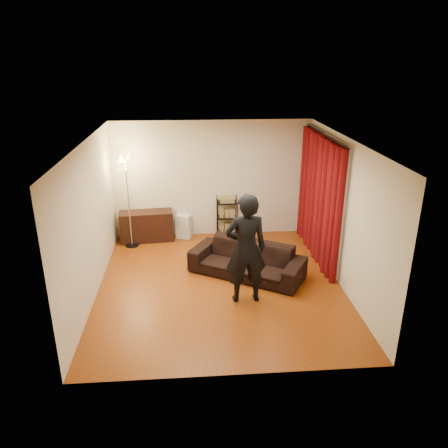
{
  "coord_description": "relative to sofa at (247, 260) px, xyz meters",
  "views": [
    {
      "loc": [
        -0.5,
        -7.23,
        4.05
      ],
      "look_at": [
        0.1,
        0.3,
        1.1
      ],
      "focal_mm": 35.0,
      "sensor_mm": 36.0,
      "label": 1
    }
  ],
  "objects": [
    {
      "name": "sofa",
      "position": [
        0.0,
        0.0,
        0.0
      ],
      "size": [
        2.32,
        1.86,
        0.64
      ],
      "primitive_type": "imported",
      "rotation": [
        0.0,
        0.0,
        -0.54
      ],
      "color": "black",
      "rests_on": "ground"
    },
    {
      "name": "wall_front",
      "position": [
        -0.55,
        -2.84,
        1.03
      ],
      "size": [
        5.0,
        0.0,
        5.0
      ],
      "primitive_type": "plane",
      "rotation": [
        -1.57,
        0.0,
        0.0
      ],
      "color": "beige",
      "rests_on": "ground"
    },
    {
      "name": "curtain_rod",
      "position": [
        1.6,
        0.79,
        2.26
      ],
      "size": [
        0.04,
        2.65,
        0.04
      ],
      "primitive_type": "cylinder",
      "rotation": [
        1.57,
        0.0,
        0.0
      ],
      "color": "black",
      "rests_on": "wall_right"
    },
    {
      "name": "floor_lamp",
      "position": [
        -2.41,
        1.59,
        0.73
      ],
      "size": [
        0.38,
        0.38,
        2.09
      ],
      "primitive_type": null,
      "rotation": [
        0.0,
        0.0,
        0.0
      ],
      "color": "silver",
      "rests_on": "ground"
    },
    {
      "name": "floor",
      "position": [
        -0.55,
        -0.34,
        -0.32
      ],
      "size": [
        5.0,
        5.0,
        0.0
      ],
      "primitive_type": "plane",
      "color": "#933B12",
      "rests_on": "ground"
    },
    {
      "name": "wall_back",
      "position": [
        -0.55,
        2.16,
        1.03
      ],
      "size": [
        5.0,
        0.0,
        5.0
      ],
      "primitive_type": "plane",
      "rotation": [
        1.57,
        0.0,
        0.0
      ],
      "color": "beige",
      "rests_on": "ground"
    },
    {
      "name": "ceiling",
      "position": [
        -0.55,
        -0.34,
        2.38
      ],
      "size": [
        5.0,
        5.0,
        0.0
      ],
      "primitive_type": "plane",
      "rotation": [
        3.14,
        0.0,
        0.0
      ],
      "color": "white",
      "rests_on": "ground"
    },
    {
      "name": "wire_shelf",
      "position": [
        -0.22,
        1.94,
        0.18
      ],
      "size": [
        0.5,
        0.39,
        0.99
      ],
      "primitive_type": null,
      "rotation": [
        0.0,
        0.0,
        0.17
      ],
      "color": "black",
      "rests_on": "ground"
    },
    {
      "name": "media_cabinet",
      "position": [
        -2.08,
        1.89,
        0.03
      ],
      "size": [
        1.23,
        0.56,
        0.7
      ],
      "primitive_type": "cube",
      "rotation": [
        0.0,
        0.0,
        0.1
      ],
      "color": "black",
      "rests_on": "ground"
    },
    {
      "name": "curtain",
      "position": [
        1.58,
        0.79,
        0.95
      ],
      "size": [
        0.22,
        2.65,
        2.55
      ],
      "primitive_type": null,
      "color": "#720606",
      "rests_on": "ground"
    },
    {
      "name": "wall_left",
      "position": [
        -2.8,
        -0.34,
        1.03
      ],
      "size": [
        0.0,
        5.0,
        5.0
      ],
      "primitive_type": "plane",
      "rotation": [
        1.57,
        0.0,
        1.57
      ],
      "color": "beige",
      "rests_on": "ground"
    },
    {
      "name": "storage_boxes",
      "position": [
        -1.22,
        1.97,
        -0.03
      ],
      "size": [
        0.42,
        0.38,
        0.57
      ],
      "primitive_type": null,
      "rotation": [
        0.0,
        0.0,
        -0.35
      ],
      "color": "beige",
      "rests_on": "ground"
    },
    {
      "name": "person",
      "position": [
        -0.15,
        -0.91,
        0.66
      ],
      "size": [
        0.74,
        0.52,
        1.96
      ],
      "primitive_type": "imported",
      "rotation": [
        0.0,
        0.0,
        3.21
      ],
      "color": "black",
      "rests_on": "ground"
    },
    {
      "name": "wall_right",
      "position": [
        1.7,
        -0.34,
        1.03
      ],
      "size": [
        0.0,
        5.0,
        5.0
      ],
      "primitive_type": "plane",
      "rotation": [
        1.57,
        0.0,
        -1.57
      ],
      "color": "beige",
      "rests_on": "ground"
    }
  ]
}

